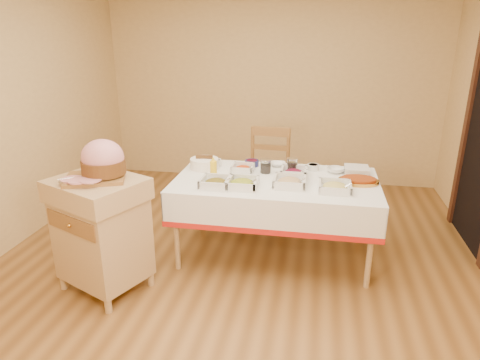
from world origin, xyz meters
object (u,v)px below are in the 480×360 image
Objects in this scene: bread_basket at (204,163)px; mustard_bottle at (213,168)px; preserve_jar_left at (266,167)px; ham_on_board at (102,162)px; preserve_jar_right at (292,166)px; butcher_cart at (101,228)px; dining_table at (276,196)px; dining_chair at (267,175)px; brass_platter at (359,181)px; plate_stack at (356,170)px.

mustard_bottle is at bearing -58.18° from bread_basket.
ham_on_board is at bearing -140.65° from preserve_jar_left.
butcher_cart is at bearing -143.80° from preserve_jar_right.
ham_on_board is (-1.26, -0.77, 0.48)m from dining_table.
mustard_bottle is (-0.57, -0.05, 0.25)m from dining_table.
butcher_cart is 1.93m from dining_chair.
brass_platter is at bearing 22.07° from ham_on_board.
mustard_bottle reaches higher than dining_table.
butcher_cart is 1.19m from bread_basket.
plate_stack is 0.62× the size of brass_platter.
preserve_jar_left reaches higher than plate_stack.
dining_chair reaches higher than butcher_cart.
bread_basket is 0.78× the size of brass_platter.
plate_stack is at bearing 28.13° from ham_on_board.
dining_table is 0.30m from preserve_jar_left.
preserve_jar_right is 0.63m from brass_platter.
plate_stack is at bearing 3.86° from bread_basket.
mustard_bottle is at bearing -175.13° from dining_table.
preserve_jar_left is at bearing 170.99° from brass_platter.
butcher_cart is 2.32m from plate_stack.
dining_chair is 0.65m from preserve_jar_left.
bread_basket reaches higher than brass_platter.
mustard_bottle is (-0.45, -0.22, 0.03)m from preserve_jar_left.
brass_platter is at bearing -9.01° from preserve_jar_left.
ham_on_board is at bearing -119.38° from bread_basket.
bread_basket is (-0.72, 0.19, 0.21)m from dining_table.
preserve_jar_left is at bearing 39.35° from ham_on_board.
bread_basket is (-0.55, -0.56, 0.28)m from dining_chair.
ham_on_board reaches higher than preserve_jar_left.
preserve_jar_left is 0.38× the size of brass_platter.
butcher_cart is at bearing -141.97° from ham_on_board.
mustard_bottle is at bearing 45.72° from butcher_cart.
dining_chair is at bearing 141.35° from brass_platter.
plate_stack is (2.03, 1.10, 0.25)m from butcher_cart.
bread_basket is at bearing -134.58° from dining_chair.
dining_chair is 0.83m from bread_basket.
plate_stack is at bearing -27.17° from dining_chair.
mustard_bottle is (-0.40, -0.80, 0.31)m from dining_chair.
butcher_cart is at bearing -140.70° from preserve_jar_left.
dining_chair reaches higher than preserve_jar_right.
butcher_cart is 1.10m from mustard_bottle.
dining_chair reaches higher than brass_platter.
preserve_jar_right is 0.69× the size of mustard_bottle.
dining_chair is at bearing 45.42° from bread_basket.
dining_table is at bearing 4.87° from mustard_bottle.
ham_on_board is 1.32× the size of brass_platter.
dining_table is at bearing -15.08° from bread_basket.
preserve_jar_right is 0.61× the size of plate_stack.
plate_stack reaches higher than brass_platter.
dining_chair is 1.17m from brass_platter.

